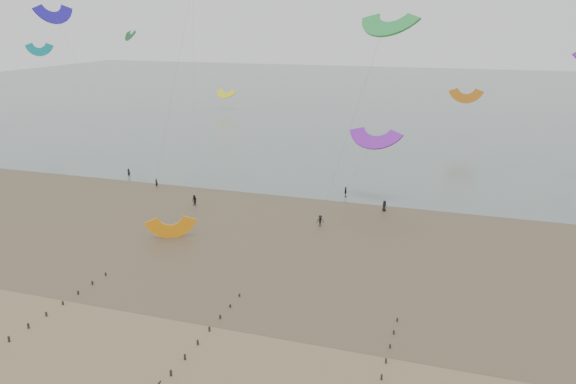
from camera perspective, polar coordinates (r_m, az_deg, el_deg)
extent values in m
plane|color=brown|center=(58.28, -13.46, -14.96)|extent=(500.00, 500.00, 0.00)
plane|color=#475654|center=(244.97, 11.62, 9.60)|extent=(500.00, 500.00, 0.00)
plane|color=#473A28|center=(86.77, -1.52, -3.47)|extent=(500.00, 500.00, 0.00)
ellipsoid|color=slate|center=(83.74, -16.31, -4.97)|extent=(23.60, 14.36, 0.01)
ellipsoid|color=slate|center=(86.53, 6.68, -3.65)|extent=(33.64, 18.32, 0.01)
ellipsoid|color=slate|center=(110.00, -20.65, -0.12)|extent=(26.95, 14.22, 0.01)
cube|color=black|center=(63.56, -26.49, -13.26)|extent=(0.16, 0.16, 0.62)
cube|color=black|center=(65.16, -24.87, -12.28)|extent=(0.16, 0.16, 0.59)
cube|color=black|center=(66.83, -23.34, -11.34)|extent=(0.16, 0.16, 0.57)
cube|color=black|center=(68.56, -21.90, -10.44)|extent=(0.16, 0.16, 0.54)
cube|color=black|center=(70.34, -20.54, -9.57)|extent=(0.16, 0.16, 0.51)
cube|color=black|center=(72.18, -19.26, -8.75)|extent=(0.16, 0.16, 0.48)
cube|color=black|center=(74.07, -18.04, -7.96)|extent=(0.16, 0.16, 0.45)
cube|color=black|center=(53.65, -11.81, -17.59)|extent=(0.16, 0.16, 0.62)
cube|color=black|center=(55.54, -10.43, -16.20)|extent=(0.16, 0.16, 0.59)
cube|color=black|center=(57.49, -9.16, -14.89)|extent=(0.16, 0.16, 0.57)
cube|color=black|center=(59.49, -7.99, -13.66)|extent=(0.16, 0.16, 0.54)
cube|color=black|center=(61.54, -6.90, -12.51)|extent=(0.16, 0.16, 0.51)
cube|color=black|center=(63.63, -5.90, -11.43)|extent=(0.16, 0.16, 0.48)
cube|color=black|center=(65.76, -4.96, -10.41)|extent=(0.16, 0.16, 0.45)
cube|color=black|center=(52.83, 9.49, -18.09)|extent=(0.16, 0.16, 0.57)
cube|color=black|center=(55.01, 9.93, -16.56)|extent=(0.16, 0.16, 0.54)
cube|color=black|center=(57.22, 10.33, -15.16)|extent=(0.16, 0.16, 0.51)
cube|color=black|center=(59.46, 10.70, -13.86)|extent=(0.16, 0.16, 0.48)
cube|color=black|center=(61.74, 11.03, -12.65)|extent=(0.16, 0.16, 0.45)
imported|color=black|center=(109.47, -13.22, 0.90)|extent=(0.65, 0.48, 1.64)
imported|color=black|center=(86.48, 3.29, -2.93)|extent=(1.33, 1.05, 1.81)
imported|color=black|center=(97.17, -9.48, -0.85)|extent=(1.10, 0.98, 1.88)
imported|color=black|center=(117.94, -15.88, 1.90)|extent=(0.76, 0.60, 1.82)
imported|color=black|center=(101.05, 5.87, 0.00)|extent=(0.65, 1.16, 1.87)
imported|color=black|center=(94.50, 9.76, -1.39)|extent=(1.08, 1.00, 1.85)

